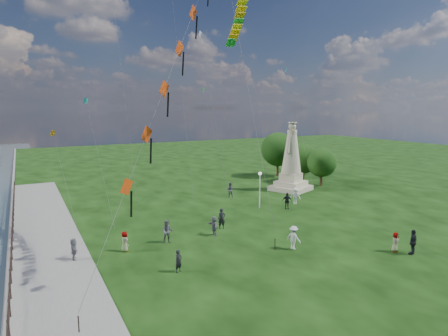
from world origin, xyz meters
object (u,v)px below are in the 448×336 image
person_2 (294,237)px  person_7 (230,190)px  person_10 (125,241)px  person_6 (222,219)px  person_5 (74,250)px  person_0 (179,261)px  person_1 (167,232)px  statue (291,165)px  person_4 (395,242)px  lamppost (260,182)px  person_8 (295,196)px  person_3 (413,242)px  person_9 (287,201)px  person_11 (214,226)px

person_2 → person_7: size_ratio=1.01×
person_10 → person_2: bearing=-131.9°
person_6 → person_5: bearing=-156.5°
person_0 → person_1: (1.18, 5.23, 0.18)m
statue → person_7: statue is taller
person_1 → person_4: bearing=-12.4°
statue → person_7: (-8.55, 0.47, -2.35)m
statue → person_10: size_ratio=5.72×
person_2 → person_4: size_ratio=1.22×
lamppost → person_7: (-0.33, 5.67, -1.88)m
person_2 → person_8: size_ratio=0.98×
person_3 → person_6: 14.71m
person_6 → person_4: bearing=-33.6°
person_1 → person_3: size_ratio=0.99×
statue → person_5: statue is taller
person_3 → person_5: bearing=-41.2°
person_1 → person_9: bearing=36.0°
person_8 → person_11: person_8 is taller
person_7 → person_10: 18.45m
statue → person_10: (-23.45, -10.41, -2.48)m
person_1 → person_9: (14.21, 3.48, -0.07)m
person_5 → person_3: bearing=-110.6°
person_6 → person_10: 8.70m
person_7 → lamppost: bearing=120.8°
person_1 → person_7: 15.81m
person_4 → person_10: bearing=135.2°
lamppost → person_7: size_ratio=2.19×
person_6 → person_7: (6.28, 9.68, -0.01)m
person_5 → person_11: bearing=-84.6°
person_2 → person_3: 8.31m
person_3 → person_5: 23.55m
person_4 → person_3: bearing=-71.7°
person_0 → person_7: bearing=27.8°
person_9 → person_11: 10.90m
person_5 → person_10: size_ratio=0.99×
person_0 → person_3: size_ratio=0.79×
person_2 → person_9: size_ratio=1.04×
person_1 → person_4: 16.78m
person_1 → person_9: size_ratio=1.08×
person_11 → person_1: bearing=-90.4°
lamppost → person_10: 16.22m
person_5 → person_4: bearing=-109.2°
lamppost → person_4: bearing=-82.6°
person_0 → person_5: size_ratio=0.98×
person_0 → person_3: person_3 is taller
statue → person_6: size_ratio=4.85×
person_11 → person_0: bearing=-43.4°
person_5 → person_10: person_10 is taller
person_0 → person_5: (-5.56, 5.08, 0.01)m
statue → person_11: (-16.21, -10.42, -2.43)m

